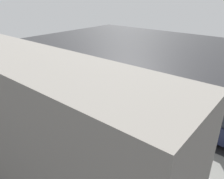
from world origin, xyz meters
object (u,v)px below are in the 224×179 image
at_px(moving_hatchback, 135,88).
at_px(sign_post, 62,83).
at_px(fire_hydrant, 88,97).
at_px(pedestrian, 82,89).

relative_size(moving_hatchback, sign_post, 1.66).
bearing_deg(fire_hydrant, sign_post, 47.61).
distance_m(pedestrian, sign_post, 1.72).
distance_m(fire_hydrant, pedestrian, 0.85).
relative_size(moving_hatchback, pedestrian, 3.26).
height_order(moving_hatchback, fire_hydrant, moving_hatchback).
bearing_deg(fire_hydrant, moving_hatchback, -137.29).
xyz_separation_m(pedestrian, sign_post, (0.35, 1.43, 0.90)).
bearing_deg(pedestrian, sign_post, 76.26).
height_order(fire_hydrant, sign_post, sign_post).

